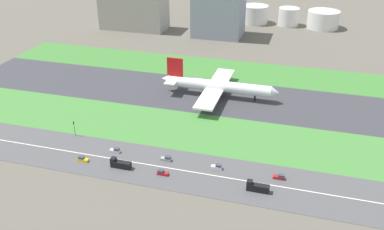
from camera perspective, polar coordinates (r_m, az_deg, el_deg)
ground_plane at (r=234.93m, az=1.75°, el=2.69°), size 800.00×800.00×0.00m
runway at (r=234.91m, az=1.75°, el=2.70°), size 280.00×46.00×0.10m
grass_median_north at (r=271.79m, az=3.94°, el=6.13°), size 280.00×36.00×0.10m
grass_median_south at (r=199.65m, az=-1.23°, el=-1.97°), size 280.00×36.00×0.10m
highway at (r=173.89m, az=-4.39°, el=-6.89°), size 280.00×28.00×0.10m
highway_centerline at (r=173.86m, az=-4.39°, el=-6.88°), size 266.00×0.50×0.01m
airliner at (r=231.10m, az=3.26°, el=3.92°), size 65.00×56.00×19.70m
car_4 at (r=171.91m, az=3.38°, el=-6.95°), size 4.40×1.80×2.00m
car_5 at (r=168.64m, az=-4.00°, el=-7.72°), size 4.40×1.80×2.00m
truck_0 at (r=161.18m, az=8.72°, el=-9.54°), size 8.40×2.50×4.00m
car_6 at (r=176.92m, az=-3.44°, el=-5.86°), size 4.40×1.80×2.00m
car_2 at (r=169.36m, az=11.63°, el=-8.12°), size 4.40×1.80×2.00m
car_0 at (r=184.94m, az=-10.21°, el=-4.70°), size 4.40×1.80×2.00m
car_3 at (r=181.98m, az=-14.43°, el=-5.75°), size 4.40×1.80×2.00m
truck_1 at (r=174.33m, az=-9.58°, el=-6.50°), size 8.40×2.50×4.00m
traffic_light at (r=199.97m, az=-15.49°, el=-1.61°), size 0.36×0.50×7.20m
terminal_building at (r=360.94m, az=-7.79°, el=13.82°), size 53.08×24.32×31.24m
hangar_building at (r=337.85m, az=3.62°, el=14.11°), size 37.37×29.90×42.82m
fuel_tank_west at (r=380.41m, az=8.44°, el=13.20°), size 21.89×21.89×14.96m
fuel_tank_centre at (r=377.77m, az=12.81°, el=12.71°), size 17.04×17.04×14.73m
fuel_tank_east at (r=377.29m, az=17.14°, el=12.14°), size 25.67×25.67×14.19m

